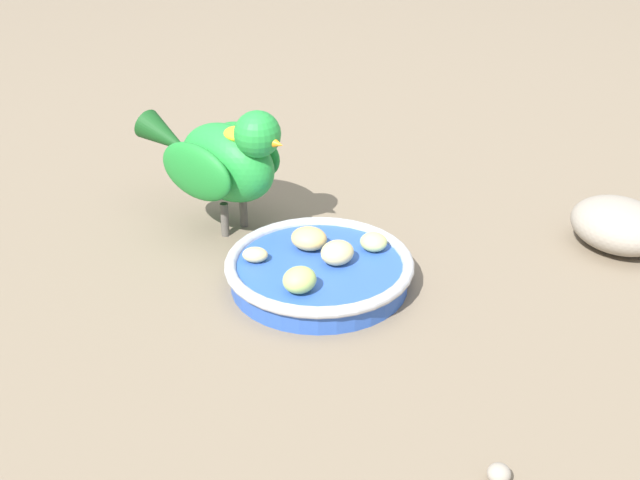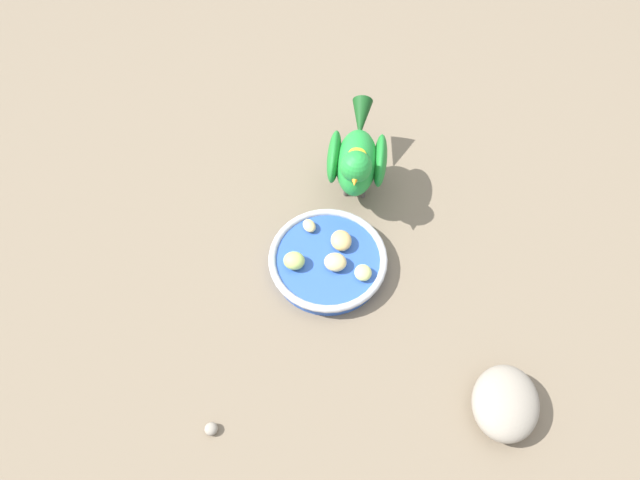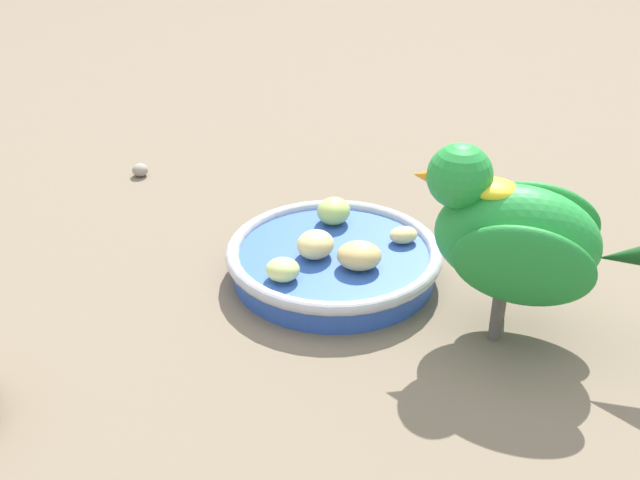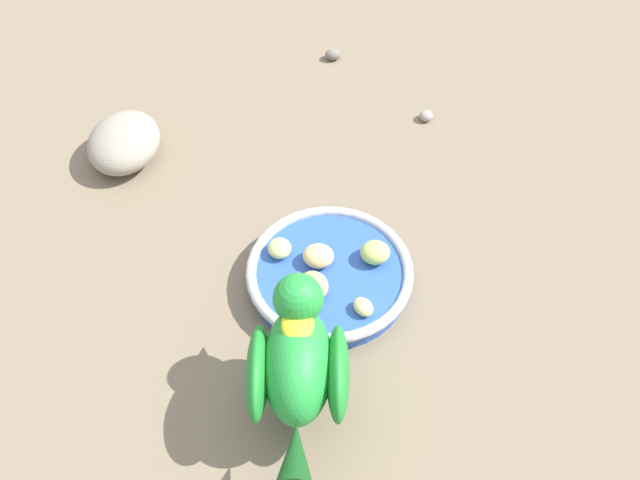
% 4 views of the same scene
% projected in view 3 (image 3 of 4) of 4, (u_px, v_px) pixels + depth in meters
% --- Properties ---
extents(ground_plane, '(4.00, 4.00, 0.00)m').
position_uv_depth(ground_plane, '(311.00, 290.00, 0.65)').
color(ground_plane, '#756651').
extents(feeding_bowl, '(0.19, 0.19, 0.03)m').
position_uv_depth(feeding_bowl, '(334.00, 259.00, 0.66)').
color(feeding_bowl, '#2D56B7').
rests_on(feeding_bowl, ground_plane).
extents(apple_piece_0, '(0.04, 0.04, 0.02)m').
position_uv_depth(apple_piece_0, '(312.00, 244.00, 0.65)').
color(apple_piece_0, '#E5C67F').
rests_on(apple_piece_0, feeding_bowl).
extents(apple_piece_1, '(0.03, 0.03, 0.01)m').
position_uv_depth(apple_piece_1, '(403.00, 235.00, 0.67)').
color(apple_piece_1, '#E5C67F').
rests_on(apple_piece_1, feeding_bowl).
extents(apple_piece_2, '(0.04, 0.04, 0.02)m').
position_uv_depth(apple_piece_2, '(359.00, 256.00, 0.63)').
color(apple_piece_2, tan).
rests_on(apple_piece_2, feeding_bowl).
extents(apple_piece_3, '(0.03, 0.03, 0.02)m').
position_uv_depth(apple_piece_3, '(283.00, 270.00, 0.62)').
color(apple_piece_3, '#C6D17A').
rests_on(apple_piece_3, feeding_bowl).
extents(apple_piece_4, '(0.04, 0.03, 0.02)m').
position_uv_depth(apple_piece_4, '(330.00, 211.00, 0.70)').
color(apple_piece_4, '#B2CC66').
rests_on(apple_piece_4, feeding_bowl).
extents(parrot, '(0.10, 0.21, 0.15)m').
position_uv_depth(parrot, '(522.00, 234.00, 0.56)').
color(parrot, '#59544C').
rests_on(parrot, ground_plane).
extents(pebble_1, '(0.02, 0.02, 0.01)m').
position_uv_depth(pebble_1, '(140.00, 170.00, 0.85)').
color(pebble_1, gray).
rests_on(pebble_1, ground_plane).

